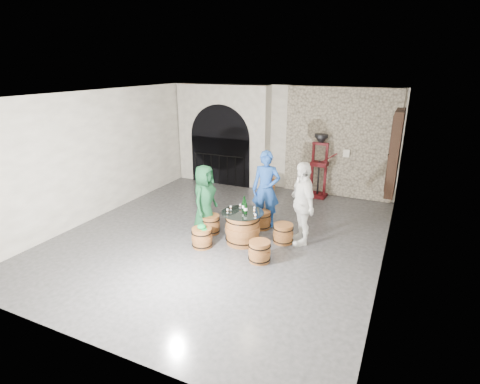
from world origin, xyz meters
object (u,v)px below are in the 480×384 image
at_px(person_blue, 266,189).
at_px(barrel_stool_near_right, 260,251).
at_px(side_barrel, 268,187).
at_px(barrel_stool_near_left, 202,238).
at_px(person_white, 302,203).
at_px(wine_bottle_left, 244,205).
at_px(corking_press, 320,161).
at_px(wine_bottle_center, 246,208).
at_px(wine_bottle_right, 245,204).
at_px(barrel_stool_far, 262,220).
at_px(person_green, 205,199).
at_px(barrel_stool_right, 283,233).
at_px(barrel_stool_left, 210,224).
at_px(barrel_table, 243,228).

bearing_deg(person_blue, barrel_stool_near_right, -81.74).
bearing_deg(side_barrel, barrel_stool_near_left, -91.87).
relative_size(person_white, side_barrel, 3.15).
height_order(wine_bottle_left, corking_press, corking_press).
bearing_deg(barrel_stool_near_left, barrel_stool_near_right, -2.45).
xyz_separation_m(wine_bottle_center, wine_bottle_right, (-0.11, 0.19, 0.00)).
relative_size(barrel_stool_far, wine_bottle_right, 1.43).
bearing_deg(person_green, wine_bottle_left, -95.20).
distance_m(barrel_stool_right, person_green, 1.98).
height_order(barrel_stool_left, side_barrel, side_barrel).
distance_m(barrel_table, barrel_stool_far, 0.92).
bearing_deg(barrel_table, barrel_stool_left, 170.85).
relative_size(barrel_table, wine_bottle_left, 2.89).
height_order(barrel_stool_left, wine_bottle_left, wine_bottle_left).
xyz_separation_m(barrel_stool_left, barrel_stool_far, (1.00, 0.76, 0.00)).
height_order(person_blue, wine_bottle_left, person_blue).
bearing_deg(barrel_stool_right, barrel_stool_near_left, -148.40).
bearing_deg(wine_bottle_left, wine_bottle_right, 97.03).
bearing_deg(barrel_stool_right, person_white, 24.84).
xyz_separation_m(barrel_stool_far, wine_bottle_left, (-0.11, -0.82, 0.64)).
distance_m(barrel_stool_left, barrel_stool_near_left, 0.73).
bearing_deg(corking_press, person_blue, -100.13).
xyz_separation_m(barrel_table, barrel_stool_right, (0.83, 0.38, -0.14)).
xyz_separation_m(barrel_stool_near_right, corking_press, (0.12, 4.33, 0.89)).
height_order(barrel_stool_left, corking_press, corking_press).
distance_m(person_green, corking_press, 4.00).
xyz_separation_m(wine_bottle_center, corking_press, (0.70, 3.74, 0.25)).
relative_size(barrel_stool_left, wine_bottle_left, 1.43).
bearing_deg(barrel_stool_left, barrel_stool_right, 7.85).
bearing_deg(person_blue, barrel_stool_right, -54.69).
height_order(person_white, corking_press, corking_press).
height_order(person_blue, wine_bottle_right, person_blue).
distance_m(wine_bottle_left, side_barrel, 3.15).
height_order(barrel_stool_near_left, side_barrel, side_barrel).
height_order(barrel_stool_far, wine_bottle_center, wine_bottle_center).
bearing_deg(barrel_stool_left, barrel_stool_near_right, -26.20).
bearing_deg(corking_press, side_barrel, -153.20).
xyz_separation_m(barrel_stool_near_left, wine_bottle_right, (0.69, 0.73, 0.64)).
height_order(barrel_table, barrel_stool_left, barrel_table).
bearing_deg(barrel_stool_far, barrel_stool_left, -142.68).
bearing_deg(barrel_stool_near_left, wine_bottle_center, 33.81).
relative_size(wine_bottle_left, side_barrel, 0.55).
bearing_deg(person_white, person_green, -117.09).
distance_m(barrel_stool_far, barrel_stool_near_right, 1.63).
bearing_deg(barrel_stool_near_left, person_white, 30.43).
relative_size(person_blue, wine_bottle_center, 5.77).
relative_size(wine_bottle_right, side_barrel, 0.55).
distance_m(barrel_table, corking_press, 3.86).
relative_size(barrel_stool_right, person_white, 0.25).
relative_size(person_blue, corking_press, 0.99).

